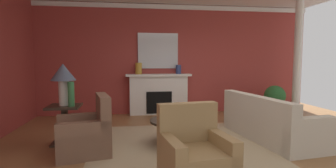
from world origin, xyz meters
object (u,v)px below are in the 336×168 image
object	(u,v)px
fireplace	(159,95)
armchair_near_window	(86,135)
armchair_facing_fireplace	(195,158)
mantel_mirror	(158,51)
vase_mantel_right	(178,69)
sofa	(269,124)
vase_on_side_table	(71,94)
vase_mantel_left	(139,68)
vase_tall_corner	(247,104)
side_table	(65,122)
potted_plant	(275,98)
table_lamp	(63,76)
coffee_table	(178,126)

from	to	relation	value
fireplace	armchair_near_window	world-z (taller)	fireplace
armchair_near_window	armchair_facing_fireplace	distance (m)	1.93
fireplace	armchair_near_window	bearing A→B (deg)	-116.83
mantel_mirror	vase_mantel_right	distance (m)	0.77
sofa	armchair_facing_fireplace	world-z (taller)	armchair_facing_fireplace
vase_on_side_table	vase_mantel_left	distance (m)	2.76
vase_mantel_right	vase_tall_corner	bearing A→B (deg)	-7.43
side_table	armchair_near_window	bearing A→B (deg)	-52.53
side_table	vase_mantel_right	xyz separation A→B (m)	(2.51, 2.30, 0.85)
side_table	potted_plant	xyz separation A→B (m)	(5.03, 1.64, 0.09)
vase_on_side_table	vase_tall_corner	xyz separation A→B (m)	(4.28, 2.17, -0.63)
sofa	potted_plant	xyz separation A→B (m)	(1.23, 1.93, 0.19)
table_lamp	armchair_near_window	bearing A→B (deg)	-52.53
vase_mantel_left	vase_tall_corner	xyz separation A→B (m)	(3.02, -0.25, -1.00)
fireplace	armchair_facing_fireplace	bearing A→B (deg)	-89.98
fireplace	table_lamp	size ratio (longest dim) A/B	2.40
sofa	vase_mantel_right	size ratio (longest dim) A/B	8.76
mantel_mirror	armchair_near_window	bearing A→B (deg)	-115.92
fireplace	side_table	xyz separation A→B (m)	(-1.96, -2.35, -0.14)
coffee_table	table_lamp	distance (m)	2.23
armchair_facing_fireplace	vase_on_side_table	xyz separation A→B (m)	(-1.81, 1.70, 0.61)
armchair_near_window	table_lamp	bearing A→B (deg)	127.47
side_table	vase_tall_corner	bearing A→B (deg)	24.88
table_lamp	potted_plant	xyz separation A→B (m)	(5.03, 1.64, -0.73)
vase_mantel_right	mantel_mirror	bearing A→B (deg)	162.82
fireplace	potted_plant	distance (m)	3.15
armchair_facing_fireplace	side_table	distance (m)	2.67
vase_mantel_right	vase_on_side_table	size ratio (longest dim) A/B	0.58
vase_tall_corner	armchair_facing_fireplace	bearing A→B (deg)	-122.50
mantel_mirror	vase_on_side_table	xyz separation A→B (m)	(-1.81, -2.59, -0.85)
vase_mantel_right	potted_plant	distance (m)	2.71
mantel_mirror	vase_on_side_table	size ratio (longest dim) A/B	2.57
vase_on_side_table	vase_mantel_right	bearing A→B (deg)	45.75
sofa	coffee_table	world-z (taller)	sofa
potted_plant	armchair_facing_fireplace	bearing A→B (deg)	-131.54
armchair_facing_fireplace	potted_plant	world-z (taller)	armchair_facing_fireplace
armchair_near_window	vase_tall_corner	distance (m)	4.77
coffee_table	vase_mantel_right	bearing A→B (deg)	79.31
mantel_mirror	coffee_table	world-z (taller)	mantel_mirror
armchair_near_window	table_lamp	size ratio (longest dim) A/B	1.27
mantel_mirror	vase_mantel_left	xyz separation A→B (m)	(-0.55, -0.17, -0.48)
side_table	vase_mantel_left	world-z (taller)	vase_mantel_left
vase_on_side_table	armchair_near_window	bearing A→B (deg)	-57.10
fireplace	vase_mantel_right	distance (m)	0.91
mantel_mirror	table_lamp	size ratio (longest dim) A/B	1.49
side_table	vase_mantel_right	bearing A→B (deg)	42.53
fireplace	potted_plant	size ratio (longest dim) A/B	2.16
fireplace	vase_mantel_right	bearing A→B (deg)	-5.11
fireplace	table_lamp	bearing A→B (deg)	-129.81
vase_mantel_right	vase_tall_corner	distance (m)	2.16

